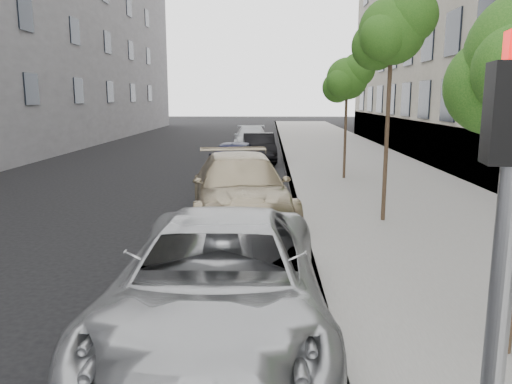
{
  "coord_description": "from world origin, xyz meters",
  "views": [
    {
      "loc": [
        0.39,
        -4.0,
        3.09
      ],
      "look_at": [
        0.17,
        4.4,
        1.5
      ],
      "focal_mm": 35.0,
      "sensor_mm": 36.0,
      "label": 1
    }
  ],
  "objects_px": {
    "minivan": "(219,282)",
    "suv": "(240,189)",
    "tree_far": "(348,79)",
    "sedan_blue": "(233,159)",
    "sedan_black": "(259,148)",
    "signal_pole": "(499,315)",
    "sedan_rear": "(251,138)",
    "tree_mid": "(393,31)"
  },
  "relations": [
    {
      "from": "minivan",
      "to": "suv",
      "type": "bearing_deg",
      "value": 90.59
    },
    {
      "from": "tree_far",
      "to": "minivan",
      "type": "xyz_separation_m",
      "value": [
        -3.46,
        -12.52,
        -2.98
      ]
    },
    {
      "from": "sedan_blue",
      "to": "sedan_black",
      "type": "relative_size",
      "value": 1.01
    },
    {
      "from": "signal_pole",
      "to": "sedan_rear",
      "type": "bearing_deg",
      "value": 103.83
    },
    {
      "from": "tree_mid",
      "to": "tree_far",
      "type": "bearing_deg",
      "value": 90.0
    },
    {
      "from": "tree_far",
      "to": "signal_pole",
      "type": "xyz_separation_m",
      "value": [
        -1.82,
        -16.41,
        -1.62
      ]
    },
    {
      "from": "minivan",
      "to": "suv",
      "type": "height_order",
      "value": "suv"
    },
    {
      "from": "tree_mid",
      "to": "sedan_blue",
      "type": "relative_size",
      "value": 1.27
    },
    {
      "from": "sedan_black",
      "to": "sedan_rear",
      "type": "relative_size",
      "value": 0.84
    },
    {
      "from": "suv",
      "to": "sedan_black",
      "type": "relative_size",
      "value": 1.38
    },
    {
      "from": "minivan",
      "to": "tree_far",
      "type": "bearing_deg",
      "value": 74.3
    },
    {
      "from": "tree_far",
      "to": "sedan_black",
      "type": "relative_size",
      "value": 1.08
    },
    {
      "from": "sedan_blue",
      "to": "sedan_rear",
      "type": "xyz_separation_m",
      "value": [
        0.39,
        9.99,
        0.0
      ]
    },
    {
      "from": "sedan_blue",
      "to": "sedan_black",
      "type": "distance_m",
      "value": 4.89
    },
    {
      "from": "suv",
      "to": "sedan_rear",
      "type": "height_order",
      "value": "suv"
    },
    {
      "from": "tree_mid",
      "to": "minivan",
      "type": "bearing_deg",
      "value": -119.91
    },
    {
      "from": "tree_far",
      "to": "sedan_blue",
      "type": "distance_m",
      "value": 5.32
    },
    {
      "from": "tree_far",
      "to": "suv",
      "type": "xyz_separation_m",
      "value": [
        -3.56,
        -6.18,
        -2.93
      ]
    },
    {
      "from": "sedan_blue",
      "to": "sedan_black",
      "type": "xyz_separation_m",
      "value": [
        0.93,
        4.81,
        -0.03
      ]
    },
    {
      "from": "tree_far",
      "to": "minivan",
      "type": "bearing_deg",
      "value": -105.46
    },
    {
      "from": "signal_pole",
      "to": "tree_far",
      "type": "bearing_deg",
      "value": 93.22
    },
    {
      "from": "minivan",
      "to": "suv",
      "type": "relative_size",
      "value": 0.98
    },
    {
      "from": "signal_pole",
      "to": "sedan_blue",
      "type": "relative_size",
      "value": 0.76
    },
    {
      "from": "signal_pole",
      "to": "sedan_rear",
      "type": "relative_size",
      "value": 0.65
    },
    {
      "from": "suv",
      "to": "minivan",
      "type": "bearing_deg",
      "value": -97.07
    },
    {
      "from": "tree_far",
      "to": "sedan_rear",
      "type": "height_order",
      "value": "tree_far"
    },
    {
      "from": "sedan_rear",
      "to": "suv",
      "type": "bearing_deg",
      "value": -91.81
    },
    {
      "from": "tree_mid",
      "to": "tree_far",
      "type": "xyz_separation_m",
      "value": [
        0.0,
        6.5,
        -0.83
      ]
    },
    {
      "from": "suv",
      "to": "sedan_blue",
      "type": "relative_size",
      "value": 1.37
    },
    {
      "from": "minivan",
      "to": "sedan_rear",
      "type": "bearing_deg",
      "value": 90.75
    },
    {
      "from": "minivan",
      "to": "sedan_rear",
      "type": "relative_size",
      "value": 1.14
    },
    {
      "from": "suv",
      "to": "sedan_blue",
      "type": "bearing_deg",
      "value": 87.7
    },
    {
      "from": "minivan",
      "to": "sedan_blue",
      "type": "height_order",
      "value": "minivan"
    },
    {
      "from": "signal_pole",
      "to": "sedan_blue",
      "type": "xyz_separation_m",
      "value": [
        -2.43,
        17.35,
        -1.43
      ]
    },
    {
      "from": "tree_mid",
      "to": "minivan",
      "type": "height_order",
      "value": "tree_mid"
    },
    {
      "from": "suv",
      "to": "sedan_rear",
      "type": "relative_size",
      "value": 1.17
    },
    {
      "from": "tree_mid",
      "to": "sedan_rear",
      "type": "bearing_deg",
      "value": 102.51
    },
    {
      "from": "minivan",
      "to": "sedan_blue",
      "type": "xyz_separation_m",
      "value": [
        -0.79,
        13.46,
        -0.07
      ]
    },
    {
      "from": "tree_mid",
      "to": "suv",
      "type": "height_order",
      "value": "tree_mid"
    },
    {
      "from": "sedan_blue",
      "to": "sedan_rear",
      "type": "distance_m",
      "value": 9.99
    },
    {
      "from": "tree_mid",
      "to": "tree_far",
      "type": "distance_m",
      "value": 6.55
    },
    {
      "from": "tree_far",
      "to": "tree_mid",
      "type": "bearing_deg",
      "value": -90.0
    }
  ]
}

